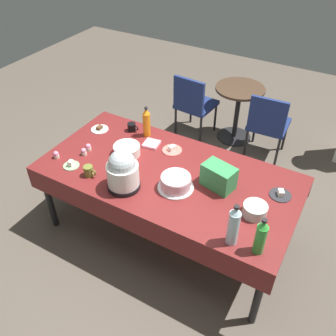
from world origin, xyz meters
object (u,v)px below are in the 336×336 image
object	(u,v)px
soda_bottle_water	(234,226)
coffee_mug_black	(132,127)
glass_salad_bowl	(255,210)
soda_bottle_orange_juice	(147,123)
frosted_layer_cake	(176,183)
maroon_chair_right	(268,122)
soda_carton	(219,177)
dessert_plate_sage	(71,165)
cupcake_mint	(84,152)
round_cafe_table	(238,104)
maroon_chair_left	(194,102)
ceramic_snack_bowl	(127,150)
potluck_table	(168,178)
coffee_mug_olive	(89,171)
dessert_plate_charcoal	(280,194)
dessert_plate_coral	(172,149)
dessert_plate_white	(100,129)
soda_bottle_lime_soda	(261,237)
slow_cooker	(123,171)
cupcake_berry	(88,147)

from	to	relation	value
soda_bottle_water	coffee_mug_black	world-z (taller)	soda_bottle_water
glass_salad_bowl	soda_bottle_orange_juice	xyz separation A→B (m)	(-1.26, 0.50, 0.10)
frosted_layer_cake	maroon_chair_right	size ratio (longest dim) A/B	0.35
soda_carton	soda_bottle_water	bearing A→B (deg)	-43.93
dessert_plate_sage	cupcake_mint	size ratio (longest dim) A/B	2.09
coffee_mug_black	round_cafe_table	bearing A→B (deg)	68.44
maroon_chair_left	glass_salad_bowl	bearing A→B (deg)	-51.99
soda_carton	maroon_chair_left	world-z (taller)	soda_carton
ceramic_snack_bowl	potluck_table	bearing A→B (deg)	-5.62
coffee_mug_olive	coffee_mug_black	bearing A→B (deg)	95.56
dessert_plate_charcoal	soda_carton	bearing A→B (deg)	-163.28
dessert_plate_sage	soda_bottle_water	size ratio (longest dim) A/B	0.41
glass_salad_bowl	dessert_plate_coral	distance (m)	1.01
glass_salad_bowl	dessert_plate_white	size ratio (longest dim) A/B	1.07
dessert_plate_sage	soda_bottle_orange_juice	xyz separation A→B (m)	(0.32, 0.73, 0.13)
dessert_plate_sage	coffee_mug_black	xyz separation A→B (m)	(0.15, 0.73, 0.03)
soda_bottle_lime_soda	maroon_chair_left	bearing A→B (deg)	126.00
dessert_plate_sage	maroon_chair_right	size ratio (longest dim) A/B	0.17
soda_bottle_orange_juice	round_cafe_table	size ratio (longest dim) A/B	0.43
frosted_layer_cake	slow_cooker	world-z (taller)	slow_cooker
dessert_plate_white	cupcake_mint	distance (m)	0.42
soda_bottle_orange_juice	maroon_chair_left	xyz separation A→B (m)	(-0.10, 1.23, -0.40)
glass_salad_bowl	soda_bottle_orange_juice	distance (m)	1.35
potluck_table	maroon_chair_right	xyz separation A→B (m)	(0.40, 1.63, -0.20)
maroon_chair_left	round_cafe_table	xyz separation A→B (m)	(0.51, 0.22, 0.01)
frosted_layer_cake	cupcake_berry	world-z (taller)	frosted_layer_cake
frosted_layer_cake	dessert_plate_charcoal	world-z (taller)	frosted_layer_cake
cupcake_mint	soda_bottle_water	bearing A→B (deg)	-10.31
slow_cooker	dessert_plate_sage	xyz separation A→B (m)	(-0.56, -0.00, -0.15)
ceramic_snack_bowl	cupcake_berry	world-z (taller)	ceramic_snack_bowl
soda_bottle_water	cupcake_mint	bearing A→B (deg)	169.69
dessert_plate_white	soda_bottle_water	distance (m)	1.80
dessert_plate_coral	cupcake_mint	bearing A→B (deg)	-145.86
dessert_plate_coral	soda_carton	world-z (taller)	soda_carton
coffee_mug_olive	maroon_chair_left	bearing A→B (deg)	90.02
dessert_plate_sage	coffee_mug_black	distance (m)	0.74
cupcake_mint	maroon_chair_left	distance (m)	1.82
dessert_plate_sage	soda_bottle_orange_juice	bearing A→B (deg)	66.62
dessert_plate_charcoal	soda_bottle_water	bearing A→B (deg)	-104.67
dessert_plate_sage	ceramic_snack_bowl	bearing A→B (deg)	49.71
dessert_plate_coral	coffee_mug_black	bearing A→B (deg)	169.40
cupcake_berry	coffee_mug_black	size ratio (longest dim) A/B	0.57
potluck_table	ceramic_snack_bowl	size ratio (longest dim) A/B	9.17
cupcake_mint	dessert_plate_white	bearing A→B (deg)	108.55
round_cafe_table	dessert_plate_sage	bearing A→B (deg)	-108.29
glass_salad_bowl	coffee_mug_olive	size ratio (longest dim) A/B	1.51
coffee_mug_olive	glass_salad_bowl	bearing A→B (deg)	10.60
soda_bottle_lime_soda	potluck_table	bearing A→B (deg)	155.80
dessert_plate_coral	glass_salad_bowl	bearing A→B (deg)	-23.38
dessert_plate_charcoal	coffee_mug_black	bearing A→B (deg)	172.80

